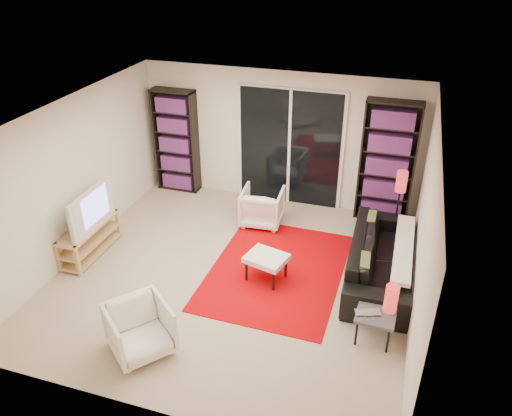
{
  "coord_description": "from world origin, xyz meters",
  "views": [
    {
      "loc": [
        2.08,
        -5.56,
        4.45
      ],
      "look_at": [
        0.25,
        0.3,
        1.0
      ],
      "focal_mm": 35.0,
      "sensor_mm": 36.0,
      "label": 1
    }
  ],
  "objects_px": {
    "armchair_back": "(262,207)",
    "ottoman": "(266,259)",
    "side_table": "(376,316)",
    "bookshelf_left": "(176,141)",
    "bookshelf_right": "(387,163)",
    "sofa": "(382,258)",
    "floor_lamp": "(400,190)",
    "armchair_front": "(140,329)",
    "tv_stand": "(90,239)"
  },
  "relations": [
    {
      "from": "armchair_back",
      "to": "armchair_front",
      "type": "relative_size",
      "value": 0.99
    },
    {
      "from": "sofa",
      "to": "armchair_front",
      "type": "height_order",
      "value": "sofa"
    },
    {
      "from": "armchair_back",
      "to": "ottoman",
      "type": "relative_size",
      "value": 1.07
    },
    {
      "from": "side_table",
      "to": "floor_lamp",
      "type": "distance_m",
      "value": 2.43
    },
    {
      "from": "tv_stand",
      "to": "sofa",
      "type": "relative_size",
      "value": 0.52
    },
    {
      "from": "tv_stand",
      "to": "armchair_back",
      "type": "bearing_deg",
      "value": 36.47
    },
    {
      "from": "sofa",
      "to": "bookshelf_right",
      "type": "bearing_deg",
      "value": 3.96
    },
    {
      "from": "armchair_back",
      "to": "side_table",
      "type": "bearing_deg",
      "value": 129.13
    },
    {
      "from": "armchair_back",
      "to": "armchair_front",
      "type": "height_order",
      "value": "armchair_front"
    },
    {
      "from": "armchair_back",
      "to": "floor_lamp",
      "type": "xyz_separation_m",
      "value": [
        2.19,
        0.11,
        0.61
      ]
    },
    {
      "from": "armchair_front",
      "to": "side_table",
      "type": "bearing_deg",
      "value": -28.43
    },
    {
      "from": "bookshelf_left",
      "to": "bookshelf_right",
      "type": "xyz_separation_m",
      "value": [
        3.85,
        -0.0,
        0.07
      ]
    },
    {
      "from": "tv_stand",
      "to": "floor_lamp",
      "type": "relative_size",
      "value": 0.97
    },
    {
      "from": "armchair_back",
      "to": "side_table",
      "type": "height_order",
      "value": "armchair_back"
    },
    {
      "from": "floor_lamp",
      "to": "ottoman",
      "type": "bearing_deg",
      "value": -136.24
    },
    {
      "from": "armchair_front",
      "to": "side_table",
      "type": "relative_size",
      "value": 1.44
    },
    {
      "from": "bookshelf_right",
      "to": "armchair_front",
      "type": "height_order",
      "value": "bookshelf_right"
    },
    {
      "from": "tv_stand",
      "to": "ottoman",
      "type": "bearing_deg",
      "value": 3.66
    },
    {
      "from": "bookshelf_left",
      "to": "ottoman",
      "type": "height_order",
      "value": "bookshelf_left"
    },
    {
      "from": "tv_stand",
      "to": "armchair_back",
      "type": "xyz_separation_m",
      "value": [
        2.27,
        1.68,
        0.05
      ]
    },
    {
      "from": "floor_lamp",
      "to": "bookshelf_right",
      "type": "bearing_deg",
      "value": 111.24
    },
    {
      "from": "sofa",
      "to": "tv_stand",
      "type": "bearing_deg",
      "value": 98.45
    },
    {
      "from": "tv_stand",
      "to": "floor_lamp",
      "type": "xyz_separation_m",
      "value": [
        4.47,
        1.79,
        0.66
      ]
    },
    {
      "from": "bookshelf_left",
      "to": "side_table",
      "type": "xyz_separation_m",
      "value": [
        4.04,
        -3.05,
        -0.62
      ]
    },
    {
      "from": "armchair_front",
      "to": "ottoman",
      "type": "bearing_deg",
      "value": 10.13
    },
    {
      "from": "sofa",
      "to": "ottoman",
      "type": "relative_size",
      "value": 3.49
    },
    {
      "from": "bookshelf_left",
      "to": "armchair_back",
      "type": "xyz_separation_m",
      "value": [
        1.92,
        -0.79,
        -0.66
      ]
    },
    {
      "from": "ottoman",
      "to": "tv_stand",
      "type": "bearing_deg",
      "value": -176.34
    },
    {
      "from": "sofa",
      "to": "armchair_front",
      "type": "relative_size",
      "value": 3.22
    },
    {
      "from": "bookshelf_right",
      "to": "sofa",
      "type": "xyz_separation_m",
      "value": [
        0.15,
        -1.75,
        -0.72
      ]
    },
    {
      "from": "armchair_back",
      "to": "floor_lamp",
      "type": "distance_m",
      "value": 2.28
    },
    {
      "from": "tv_stand",
      "to": "armchair_back",
      "type": "height_order",
      "value": "armchair_back"
    },
    {
      "from": "ottoman",
      "to": "armchair_front",
      "type": "bearing_deg",
      "value": -120.13
    },
    {
      "from": "armchair_front",
      "to": "floor_lamp",
      "type": "xyz_separation_m",
      "value": [
        2.71,
        3.39,
        0.6
      ]
    },
    {
      "from": "floor_lamp",
      "to": "side_table",
      "type": "bearing_deg",
      "value": -91.89
    },
    {
      "from": "bookshelf_right",
      "to": "armchair_back",
      "type": "distance_m",
      "value": 2.21
    },
    {
      "from": "bookshelf_right",
      "to": "ottoman",
      "type": "bearing_deg",
      "value": -121.63
    },
    {
      "from": "armchair_back",
      "to": "armchair_front",
      "type": "distance_m",
      "value": 3.33
    },
    {
      "from": "floor_lamp",
      "to": "bookshelf_left",
      "type": "bearing_deg",
      "value": 170.53
    },
    {
      "from": "bookshelf_left",
      "to": "tv_stand",
      "type": "distance_m",
      "value": 2.6
    },
    {
      "from": "side_table",
      "to": "floor_lamp",
      "type": "height_order",
      "value": "floor_lamp"
    },
    {
      "from": "bookshelf_left",
      "to": "floor_lamp",
      "type": "height_order",
      "value": "bookshelf_left"
    },
    {
      "from": "sofa",
      "to": "armchair_back",
      "type": "distance_m",
      "value": 2.29
    },
    {
      "from": "floor_lamp",
      "to": "tv_stand",
      "type": "bearing_deg",
      "value": -158.2
    },
    {
      "from": "tv_stand",
      "to": "side_table",
      "type": "xyz_separation_m",
      "value": [
        4.39,
        -0.57,
        0.09
      ]
    },
    {
      "from": "ottoman",
      "to": "armchair_back",
      "type": "bearing_deg",
      "value": 108.84
    },
    {
      "from": "bookshelf_right",
      "to": "floor_lamp",
      "type": "distance_m",
      "value": 0.75
    },
    {
      "from": "armchair_back",
      "to": "side_table",
      "type": "xyz_separation_m",
      "value": [
        2.12,
        -2.26,
        0.04
      ]
    },
    {
      "from": "bookshelf_right",
      "to": "tv_stand",
      "type": "bearing_deg",
      "value": -149.51
    },
    {
      "from": "bookshelf_right",
      "to": "armchair_back",
      "type": "xyz_separation_m",
      "value": [
        -1.93,
        -0.79,
        -0.73
      ]
    }
  ]
}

